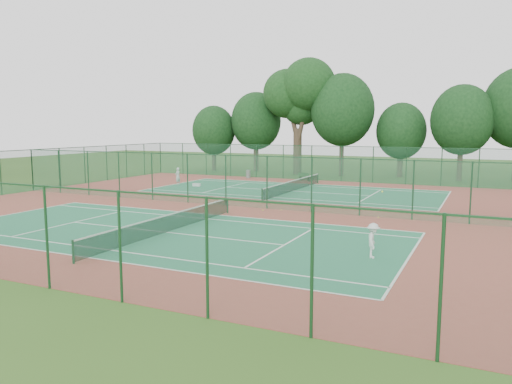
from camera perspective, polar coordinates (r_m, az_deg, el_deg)
ground at (r=33.56m, az=-1.15°, el=-1.74°), size 120.00×120.00×0.00m
red_pad at (r=33.56m, az=-1.15°, el=-1.73°), size 40.00×36.00×0.01m
court_near at (r=25.94m, az=-10.02°, el=-4.58°), size 23.77×10.97×0.01m
court_far at (r=41.73m, az=4.34°, el=0.09°), size 23.77×10.97×0.01m
fence_north at (r=50.03m, az=8.04°, el=3.29°), size 40.00×0.09×3.50m
fence_south at (r=19.12m, az=-25.89°, el=-4.23°), size 40.00×0.09×3.50m
fence_west at (r=45.80m, az=-24.21°, el=2.31°), size 0.09×36.00×3.50m
fence_divider at (r=33.32m, az=-1.15°, el=1.25°), size 40.00×0.09×3.50m
tennis_net_near at (r=25.83m, az=-10.05°, el=-3.43°), size 0.10×12.90×0.97m
tennis_net_far at (r=41.66m, az=4.35°, el=0.81°), size 0.10×12.90×0.97m
player_near at (r=21.11m, az=13.23°, el=-5.43°), size 0.71×1.03×1.46m
player_far at (r=46.68m, az=-8.94°, el=1.80°), size 0.44×0.62×1.59m
trash_bin at (r=52.26m, az=-0.89°, el=2.08°), size 0.48×0.48×0.85m
bench at (r=49.76m, az=5.53°, el=1.76°), size 1.35×0.79×0.80m
kit_bag at (r=45.29m, az=-6.80°, el=0.82°), size 0.75×0.34×0.27m
stray_ball_a at (r=32.28m, az=2.91°, el=-2.04°), size 0.07×0.07×0.07m
stray_ball_b at (r=30.47m, az=13.81°, el=-2.82°), size 0.07×0.07×0.07m
stray_ball_c at (r=32.05m, az=0.80°, el=-2.09°), size 0.08×0.08×0.08m
big_tree at (r=56.70m, az=4.98°, el=11.23°), size 8.35×6.11×12.82m
evergreen_row at (r=56.03m, az=10.39°, el=1.88°), size 39.00×5.00×12.00m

